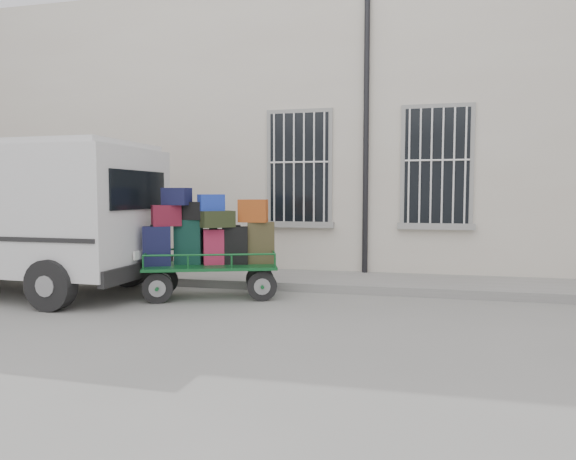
% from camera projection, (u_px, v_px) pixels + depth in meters
% --- Properties ---
extents(ground, '(80.00, 80.00, 0.00)m').
position_uv_depth(ground, '(284.00, 309.00, 7.64)').
color(ground, slate).
rests_on(ground, ground).
extents(building, '(24.00, 5.15, 6.00)m').
position_uv_depth(building, '(336.00, 142.00, 12.77)').
color(building, beige).
rests_on(building, ground).
extents(sidewalk, '(24.00, 1.70, 0.15)m').
position_uv_depth(sidewalk, '(311.00, 280.00, 9.77)').
color(sidewalk, slate).
rests_on(sidewalk, ground).
extents(luggage_cart, '(2.52, 1.61, 1.81)m').
position_uv_depth(luggage_cart, '(209.00, 241.00, 8.44)').
color(luggage_cart, black).
rests_on(luggage_cart, ground).
extents(van, '(5.14, 2.44, 2.55)m').
position_uv_depth(van, '(11.00, 209.00, 8.85)').
color(van, silver).
rests_on(van, ground).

